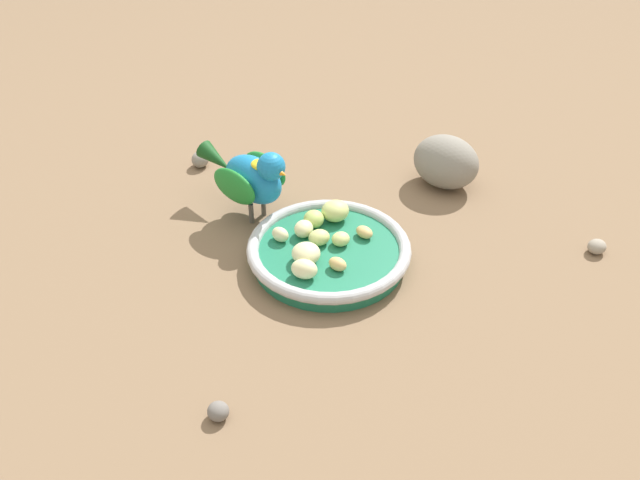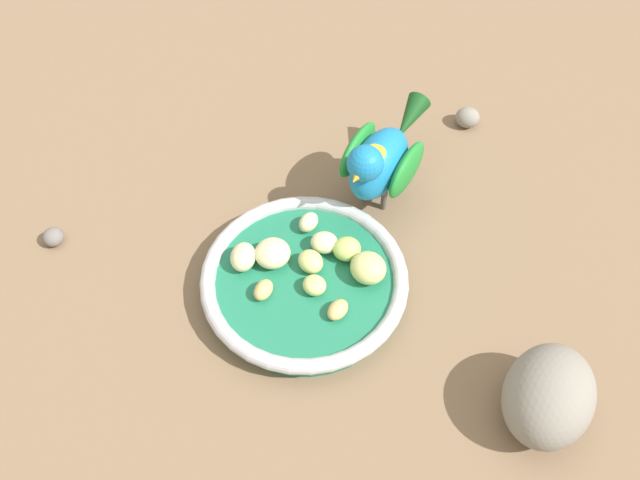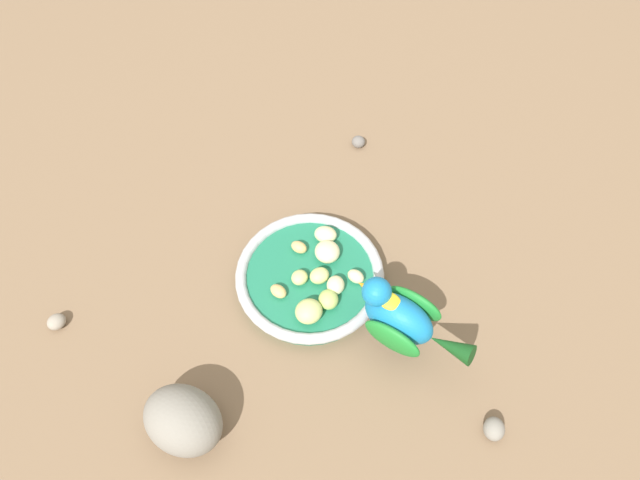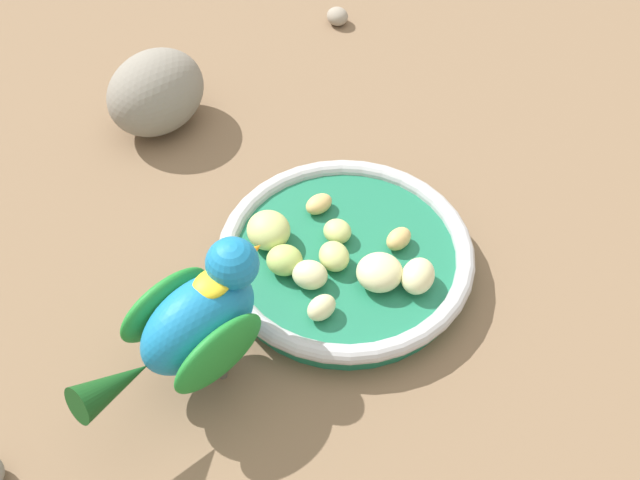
% 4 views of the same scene
% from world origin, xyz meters
% --- Properties ---
extents(ground_plane, '(4.00, 4.00, 0.00)m').
position_xyz_m(ground_plane, '(0.00, 0.00, 0.00)').
color(ground_plane, '#7A6047').
extents(feeding_bowl, '(0.21, 0.21, 0.03)m').
position_xyz_m(feeding_bowl, '(0.01, -0.02, 0.02)').
color(feeding_bowl, '#1E7251').
rests_on(feeding_bowl, ground_plane).
extents(apple_piece_0, '(0.03, 0.03, 0.02)m').
position_xyz_m(apple_piece_0, '(0.02, -0.04, 0.03)').
color(apple_piece_0, '#C6D17A').
rests_on(apple_piece_0, feeding_bowl).
extents(apple_piece_1, '(0.03, 0.03, 0.02)m').
position_xyz_m(apple_piece_1, '(-0.03, -0.02, 0.03)').
color(apple_piece_1, tan).
rests_on(apple_piece_1, feeding_bowl).
extents(apple_piece_2, '(0.04, 0.04, 0.03)m').
position_xyz_m(apple_piece_2, '(-0.01, 0.01, 0.04)').
color(apple_piece_2, beige).
rests_on(apple_piece_2, feeding_bowl).
extents(apple_piece_3, '(0.03, 0.03, 0.01)m').
position_xyz_m(apple_piece_3, '(0.02, -0.08, 0.03)').
color(apple_piece_3, tan).
rests_on(apple_piece_3, feeding_bowl).
extents(apple_piece_4, '(0.04, 0.04, 0.03)m').
position_xyz_m(apple_piece_4, '(0.07, -0.05, 0.04)').
color(apple_piece_4, '#C6D17A').
rests_on(apple_piece_4, feeding_bowl).
extents(apple_piece_5, '(0.04, 0.04, 0.02)m').
position_xyz_m(apple_piece_5, '(-0.04, 0.02, 0.04)').
color(apple_piece_5, beige).
rests_on(apple_piece_5, feeding_bowl).
extents(apple_piece_6, '(0.03, 0.03, 0.02)m').
position_xyz_m(apple_piece_6, '(0.04, 0.03, 0.03)').
color(apple_piece_6, beige).
rests_on(apple_piece_6, feeding_bowl).
extents(apple_piece_7, '(0.03, 0.03, 0.02)m').
position_xyz_m(apple_piece_7, '(0.02, -0.01, 0.03)').
color(apple_piece_7, '#C6D17A').
rests_on(apple_piece_7, feeding_bowl).
extents(apple_piece_8, '(0.04, 0.04, 0.02)m').
position_xyz_m(apple_piece_8, '(0.05, 0.00, 0.03)').
color(apple_piece_8, beige).
rests_on(apple_piece_8, feeding_bowl).
extents(apple_piece_9, '(0.04, 0.04, 0.02)m').
position_xyz_m(apple_piece_9, '(0.06, -0.02, 0.03)').
color(apple_piece_9, '#B2CC66').
rests_on(apple_piece_9, feeding_bowl).
extents(parrot, '(0.15, 0.12, 0.12)m').
position_xyz_m(parrot, '(0.14, 0.05, 0.07)').
color(parrot, '#59544C').
rests_on(parrot, ground_plane).
extents(rock_large, '(0.13, 0.13, 0.08)m').
position_xyz_m(rock_large, '(0.15, -0.25, 0.04)').
color(rock_large, gray).
rests_on(rock_large, ground_plane).
extents(pebble_0, '(0.03, 0.03, 0.02)m').
position_xyz_m(pebble_0, '(-0.21, 0.15, 0.01)').
color(pebble_0, slate).
rests_on(pebble_0, ground_plane).
extents(pebble_1, '(0.04, 0.04, 0.03)m').
position_xyz_m(pebble_1, '(0.30, 0.11, 0.01)').
color(pebble_1, gray).
rests_on(pebble_1, ground_plane).
extents(pebble_2, '(0.03, 0.03, 0.02)m').
position_xyz_m(pebble_2, '(-0.06, -0.38, 0.01)').
color(pebble_2, gray).
rests_on(pebble_2, ground_plane).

